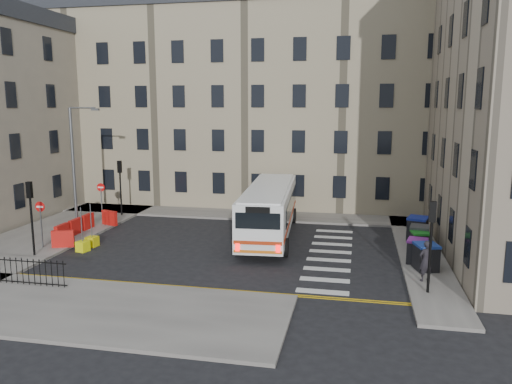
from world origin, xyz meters
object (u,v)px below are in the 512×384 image
(wheelie_bin_b, at_px, (417,251))
(pedestrian, at_px, (426,261))
(bus, at_px, (269,208))
(wheelie_bin_d, at_px, (419,237))
(bollard_chevron, at_px, (92,242))
(wheelie_bin_a, at_px, (426,257))
(wheelie_bin_c, at_px, (420,242))
(streetlamp, at_px, (73,166))
(wheelie_bin_e, at_px, (417,228))
(bollard_yellow, at_px, (83,246))

(wheelie_bin_b, distance_m, pedestrian, 2.82)
(bus, bearing_deg, wheelie_bin_d, -12.66)
(pedestrian, bearing_deg, bollard_chevron, -35.88)
(wheelie_bin_a, bearing_deg, wheelie_bin_c, 74.48)
(streetlamp, distance_m, wheelie_bin_a, 22.58)
(bus, height_order, wheelie_bin_c, bus)
(pedestrian, bearing_deg, wheelie_bin_a, -125.62)
(wheelie_bin_a, distance_m, bollard_chevron, 18.92)
(wheelie_bin_c, relative_size, wheelie_bin_d, 0.88)
(streetlamp, height_order, bus, streetlamp)
(wheelie_bin_e, distance_m, bollard_yellow, 19.99)
(wheelie_bin_c, xyz_separation_m, wheelie_bin_e, (0.16, 2.70, 0.12))
(wheelie_bin_b, relative_size, wheelie_bin_e, 0.84)
(wheelie_bin_e, bearing_deg, wheelie_bin_b, -79.42)
(wheelie_bin_e, distance_m, pedestrian, 7.48)
(streetlamp, distance_m, wheelie_bin_d, 22.28)
(wheelie_bin_e, relative_size, bollard_yellow, 2.63)
(bollard_yellow, bearing_deg, pedestrian, -4.87)
(wheelie_bin_c, bearing_deg, bus, 158.12)
(wheelie_bin_e, bearing_deg, wheelie_bin_d, -76.16)
(streetlamp, distance_m, wheelie_bin_e, 22.42)
(wheelie_bin_b, relative_size, pedestrian, 0.68)
(bus, relative_size, wheelie_bin_b, 8.99)
(bollard_yellow, bearing_deg, wheelie_bin_c, 9.50)
(streetlamp, height_order, wheelie_bin_a, streetlamp)
(wheelie_bin_b, bearing_deg, wheelie_bin_c, 92.51)
(wheelie_bin_d, distance_m, bollard_yellow, 19.42)
(bollard_yellow, bearing_deg, wheelie_bin_b, 3.73)
(wheelie_bin_b, bearing_deg, bus, 167.19)
(wheelie_bin_c, relative_size, bollard_chevron, 2.01)
(streetlamp, distance_m, bollard_chevron, 6.04)
(wheelie_bin_b, bearing_deg, wheelie_bin_e, 96.55)
(bollard_yellow, height_order, bollard_chevron, same)
(wheelie_bin_c, distance_m, wheelie_bin_d, 0.83)
(bus, distance_m, bollard_yellow, 11.43)
(wheelie_bin_a, distance_m, pedestrian, 1.74)
(streetlamp, xyz_separation_m, bollard_chevron, (3.00, -3.35, -4.04))
(wheelie_bin_e, relative_size, bollard_chevron, 2.63)
(wheelie_bin_a, distance_m, wheelie_bin_e, 5.77)
(bus, xyz_separation_m, wheelie_bin_c, (8.97, -2.18, -1.10))
(bus, bearing_deg, streetlamp, -179.85)
(wheelie_bin_d, xyz_separation_m, wheelie_bin_e, (0.10, 1.88, 0.05))
(pedestrian, relative_size, bollard_yellow, 3.25)
(wheelie_bin_d, bearing_deg, wheelie_bin_a, -81.73)
(pedestrian, bearing_deg, bollard_yellow, -32.73)
(streetlamp, bearing_deg, bus, 4.25)
(bus, height_order, bollard_yellow, bus)
(bollard_yellow, bearing_deg, bollard_chevron, 90.00)
(wheelie_bin_b, height_order, bollard_chevron, wheelie_bin_b)
(bus, xyz_separation_m, pedestrian, (8.68, -6.94, -0.73))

